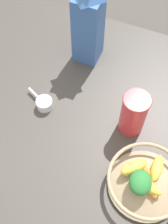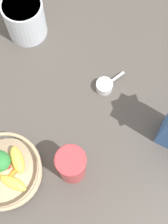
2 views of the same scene
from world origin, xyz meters
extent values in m
plane|color=#4C4742|center=(0.00, 0.00, 0.00)|extent=(6.00, 6.00, 0.00)
cube|color=#47423D|center=(0.00, 0.00, 0.02)|extent=(1.05, 1.05, 0.05)
cylinder|color=tan|center=(0.19, -0.01, 0.05)|extent=(0.10, 0.10, 0.01)
cone|color=tan|center=(0.19, -0.01, 0.08)|extent=(0.19, 0.19, 0.04)
torus|color=tan|center=(0.19, -0.01, 0.10)|extent=(0.20, 0.20, 0.01)
ellipsoid|color=#EFD64C|center=(0.15, 0.01, 0.10)|extent=(0.07, 0.08, 0.03)
ellipsoid|color=#EFD64C|center=(0.20, -0.02, 0.10)|extent=(0.07, 0.04, 0.03)
ellipsoid|color=#EFD64C|center=(0.21, 0.03, 0.10)|extent=(0.03, 0.07, 0.03)
cylinder|color=orange|center=(0.17, 0.02, 0.09)|extent=(0.05, 0.03, 0.01)
cylinder|color=orange|center=(0.19, -0.01, 0.09)|extent=(0.05, 0.03, 0.02)
cylinder|color=orange|center=(0.21, -0.03, 0.09)|extent=(0.04, 0.03, 0.02)
sphere|color=red|center=(0.19, -0.03, 0.09)|extent=(0.01, 0.01, 0.01)
sphere|color=red|center=(0.17, 0.03, 0.09)|extent=(0.01, 0.01, 0.01)
sphere|color=red|center=(0.18, -0.01, 0.09)|extent=(0.02, 0.02, 0.02)
sphere|color=red|center=(0.21, 0.00, 0.09)|extent=(0.01, 0.01, 0.01)
ellipsoid|color=#2D7F38|center=(0.18, -0.03, 0.11)|extent=(0.07, 0.07, 0.04)
cube|color=#3D6BB2|center=(-0.11, 0.34, 0.17)|extent=(0.08, 0.08, 0.23)
cylinder|color=#DB383D|center=(0.11, 0.14, 0.12)|extent=(0.07, 0.07, 0.14)
torus|color=#DB383D|center=(0.11, 0.14, 0.19)|extent=(0.07, 0.07, 0.01)
cylinder|color=white|center=(-0.15, 0.11, 0.06)|extent=(0.05, 0.05, 0.03)
cylinder|color=white|center=(-0.19, 0.13, 0.06)|extent=(0.05, 0.03, 0.01)
camera|label=1|loc=(0.14, -0.29, 0.84)|focal=50.00mm
camera|label=2|loc=(0.21, 0.23, 0.88)|focal=50.00mm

